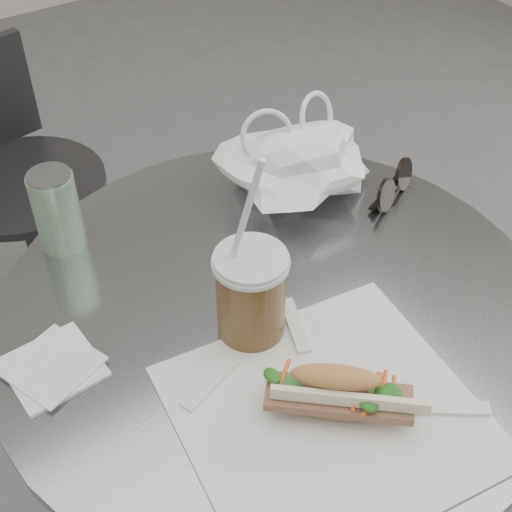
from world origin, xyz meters
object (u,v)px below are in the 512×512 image
drink_can (57,210)px  sunglasses (393,186)px  banh_mi (337,393)px  iced_coffee (251,293)px  cafe_table (271,422)px  chair_far (26,219)px

drink_can → sunglasses: bearing=-21.0°
banh_mi → iced_coffee: iced_coffee is taller
iced_coffee → sunglasses: (0.34, 0.11, -0.05)m
cafe_table → drink_can: drink_can is taller
sunglasses → chair_far: bearing=93.0°
banh_mi → iced_coffee: size_ratio=0.74×
iced_coffee → chair_far: bearing=93.8°
cafe_table → sunglasses: bearing=17.4°
drink_can → chair_far: bearing=83.0°
cafe_table → iced_coffee: bearing=-158.2°
sunglasses → drink_can: (-0.48, 0.18, 0.04)m
cafe_table → chair_far: cafe_table is taller
chair_far → drink_can: drink_can is taller
sunglasses → drink_can: 0.51m
cafe_table → banh_mi: size_ratio=3.70×
cafe_table → sunglasses: (0.29, 0.09, 0.29)m
cafe_table → iced_coffee: (-0.05, -0.02, 0.34)m
cafe_table → banh_mi: 0.36m
banh_mi → sunglasses: 0.43m
chair_far → drink_can: size_ratio=5.75×
banh_mi → cafe_table: bearing=118.8°
chair_far → iced_coffee: 1.04m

